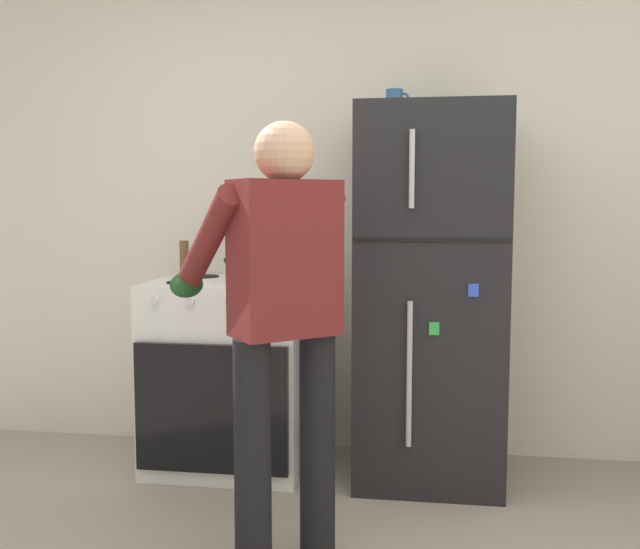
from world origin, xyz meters
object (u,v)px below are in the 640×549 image
object	(u,v)px
red_pot	(258,269)
person_cook	(280,305)
coffee_mug	(395,99)
refrigerator	(430,295)
pepper_mill	(184,258)
stove_range	(230,374)

from	to	relation	value
red_pot	person_cook	bearing A→B (deg)	-72.17
red_pot	coffee_mug	bearing A→B (deg)	8.75
refrigerator	person_cook	world-z (taller)	refrigerator
refrigerator	pepper_mill	size ratio (longest dim) A/B	9.84
stove_range	red_pot	xyz separation A→B (m)	(0.16, -0.04, 0.54)
refrigerator	red_pot	world-z (taller)	refrigerator
stove_range	person_cook	size ratio (longest dim) A/B	0.59
coffee_mug	pepper_mill	world-z (taller)	coffee_mug
pepper_mill	person_cook	bearing A→B (deg)	-57.14
refrigerator	person_cook	xyz separation A→B (m)	(-0.53, -0.97, 0.08)
stove_range	person_cook	distance (m)	1.17
stove_range	person_cook	bearing A→B (deg)	-64.60
stove_range	pepper_mill	world-z (taller)	pepper_mill
refrigerator	red_pot	bearing A→B (deg)	-176.56
stove_range	person_cook	xyz separation A→B (m)	(0.46, -0.96, 0.49)
red_pot	stove_range	bearing A→B (deg)	166.08
person_cook	coffee_mug	distance (m)	1.38
stove_range	pepper_mill	distance (m)	0.68
red_pot	coffee_mug	xyz separation A→B (m)	(0.65, 0.10, 0.81)
person_cook	coffee_mug	bearing A→B (deg)	70.89
refrigerator	stove_range	size ratio (longest dim) A/B	1.87
stove_range	coffee_mug	bearing A→B (deg)	4.26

